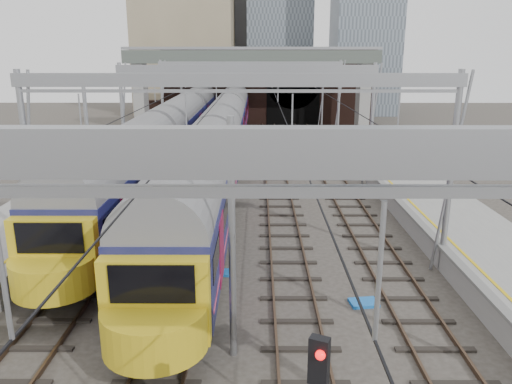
{
  "coord_description": "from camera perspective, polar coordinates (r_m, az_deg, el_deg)",
  "views": [
    {
      "loc": [
        0.71,
        -10.85,
        8.54
      ],
      "look_at": [
        0.62,
        11.23,
        2.4
      ],
      "focal_mm": 35.0,
      "sensor_mm": 36.0,
      "label": 1
    }
  ],
  "objects": [
    {
      "name": "tracks",
      "position": [
        27.23,
        -1.27,
        -2.7
      ],
      "size": [
        14.4,
        80.0,
        0.22
      ],
      "color": "#4C3828",
      "rests_on": "ground"
    },
    {
      "name": "overhead_line",
      "position": [
        32.41,
        -1.04,
        12.05
      ],
      "size": [
        16.8,
        80.0,
        8.0
      ],
      "color": "gray",
      "rests_on": "ground"
    },
    {
      "name": "retaining_wall",
      "position": [
        62.93,
        0.89,
        11.71
      ],
      "size": [
        28.0,
        2.75,
        9.0
      ],
      "color": "black",
      "rests_on": "ground"
    },
    {
      "name": "overbridge",
      "position": [
        56.87,
        -0.49,
        14.26
      ],
      "size": [
        28.0,
        3.0,
        9.25
      ],
      "color": "gray",
      "rests_on": "ground"
    },
    {
      "name": "train_main",
      "position": [
        46.71,
        -3.12,
        8.22
      ],
      "size": [
        2.99,
        69.18,
        5.09
      ],
      "color": "black",
      "rests_on": "ground"
    },
    {
      "name": "train_second",
      "position": [
        49.9,
        -7.57,
        8.54
      ],
      "size": [
        2.95,
        68.09,
        5.02
      ],
      "color": "black",
      "rests_on": "ground"
    },
    {
      "name": "equip_cover_a",
      "position": [
        15.49,
        -12.44,
        -18.14
      ],
      "size": [
        0.9,
        0.79,
        0.09
      ],
      "primitive_type": "cube",
      "rotation": [
        0.0,
        0.0,
        0.42
      ],
      "color": "blue",
      "rests_on": "ground"
    },
    {
      "name": "equip_cover_b",
      "position": [
        20.38,
        -4.12,
        -9.11
      ],
      "size": [
        0.98,
        0.78,
        0.1
      ],
      "primitive_type": "cube",
      "rotation": [
        0.0,
        0.0,
        -0.21
      ],
      "color": "blue",
      "rests_on": "ground"
    },
    {
      "name": "equip_cover_c",
      "position": [
        18.42,
        12.21,
        -12.27
      ],
      "size": [
        1.06,
        0.81,
        0.11
      ],
      "primitive_type": "cube",
      "rotation": [
        0.0,
        0.0,
        0.14
      ],
      "color": "blue",
      "rests_on": "ground"
    }
  ]
}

